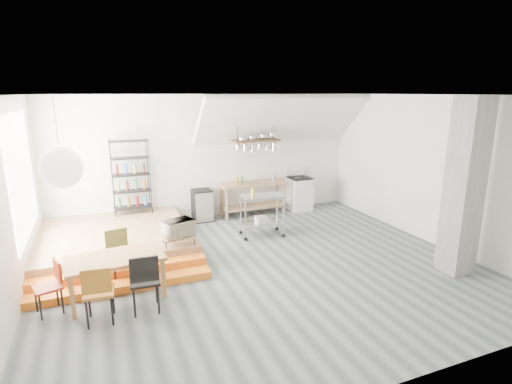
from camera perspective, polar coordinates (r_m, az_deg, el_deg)
name	(u,v)px	position (r m, az deg, el deg)	size (l,w,h in m)	color
floor	(261,267)	(7.76, 0.66, -10.65)	(8.00, 8.00, 0.00)	#4D5659
wall_back	(209,157)	(10.50, -6.75, 4.96)	(8.00, 0.04, 3.20)	silver
wall_left	(7,209)	(6.82, -32.05, -2.09)	(0.04, 7.00, 3.20)	silver
wall_right	(430,170)	(9.50, 23.56, 2.92)	(0.04, 7.00, 3.20)	silver
ceiling	(261,95)	(7.05, 0.73, 13.70)	(8.00, 7.00, 0.02)	white
slope_ceiling	(282,120)	(10.46, 3.70, 10.23)	(4.40, 1.80, 0.15)	white
window_pane	(22,176)	(8.22, -30.44, 1.99)	(0.02, 2.50, 2.20)	white
platform	(116,240)	(9.03, -19.40, -6.47)	(3.00, 3.00, 0.40)	olive
step_lower	(123,286)	(7.29, -18.43, -12.58)	(3.00, 0.35, 0.13)	orange
step_upper	(121,274)	(7.57, -18.66, -10.99)	(3.00, 0.35, 0.27)	orange
concrete_column	(464,187)	(8.01, 27.60, 0.58)	(0.50, 0.50, 3.20)	slate
kitchen_counter	(253,193)	(10.71, -0.42, -0.09)	(1.80, 0.60, 0.91)	olive
stove	(299,193)	(11.33, 6.17, -0.14)	(0.60, 0.60, 1.18)	white
pot_rack	(257,143)	(10.26, 0.18, 6.97)	(1.20, 0.50, 1.43)	#412B1A
wire_shelving	(131,175)	(9.92, -17.44, 2.26)	(0.88, 0.38, 1.80)	black
microwave_shelf	(178,237)	(7.85, -11.02, -6.31)	(0.60, 0.40, 0.16)	olive
paper_lantern	(61,168)	(6.34, -26.07, 3.13)	(0.60, 0.60, 0.60)	white
dining_table	(115,261)	(6.82, -19.56, -9.32)	(1.57, 0.99, 0.71)	#976037
chair_mustard	(98,290)	(6.21, -21.63, -12.83)	(0.45, 0.45, 0.90)	#A8681C
chair_black	(145,278)	(6.28, -15.62, -11.76)	(0.46, 0.46, 0.95)	black
chair_olive	(119,250)	(7.50, -19.00, -7.89)	(0.50, 0.50, 0.90)	brown
chair_red	(52,282)	(6.85, -27.17, -11.38)	(0.46, 0.46, 0.81)	#B8361A
rolling_cart	(262,210)	(9.17, 0.85, -2.54)	(1.03, 0.65, 0.97)	silver
mini_fridge	(202,205)	(10.40, -7.69, -1.89)	(0.48, 0.48, 0.82)	black
microwave	(178,228)	(7.79, -11.08, -5.09)	(0.57, 0.39, 0.32)	beige
bowl	(251,182)	(10.56, -0.72, 1.44)	(0.20, 0.20, 0.05)	silver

